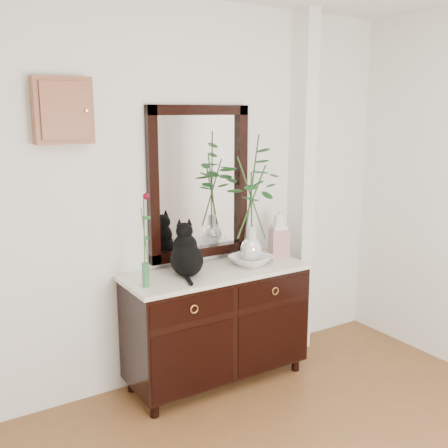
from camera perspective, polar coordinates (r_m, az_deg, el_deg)
wall_back at (r=3.76m, az=-4.13°, el=3.02°), size 3.60×0.04×2.70m
pilaster at (r=4.25m, az=8.40°, el=3.98°), size 0.12×0.20×2.70m
sideboard at (r=3.84m, az=-0.80°, el=-10.39°), size 1.33×0.52×0.82m
wall_mirror at (r=3.78m, az=-2.71°, el=4.47°), size 0.80×0.06×1.10m
key_cabinet at (r=3.36m, az=-17.14°, el=11.71°), size 0.35×0.10×0.40m
cat at (r=3.55m, az=-4.09°, el=-2.77°), size 0.33×0.37×0.36m
lotus_bowl at (r=3.82m, az=2.95°, el=-3.96°), size 0.36×0.36×0.07m
vase_branches at (r=3.72m, az=3.02°, el=2.75°), size 0.57×0.57×0.94m
bud_vase_rose at (r=3.31m, az=-8.64°, el=-1.73°), size 0.09×0.09×0.62m
ginger_jar at (r=4.00m, az=6.00°, el=-1.18°), size 0.17×0.17×0.36m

